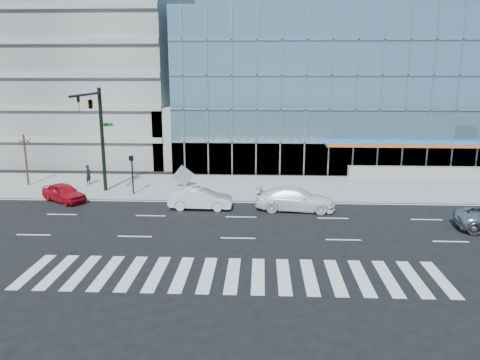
% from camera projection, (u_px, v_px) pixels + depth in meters
% --- Properties ---
extents(ground, '(160.00, 160.00, 0.00)m').
position_uv_depth(ground, '(241.00, 217.00, 30.71)').
color(ground, black).
rests_on(ground, ground).
extents(sidewalk, '(120.00, 8.00, 0.15)m').
position_uv_depth(sidewalk, '(245.00, 187.00, 38.47)').
color(sidewalk, gray).
rests_on(sidewalk, ground).
extents(theatre_building, '(42.00, 26.00, 15.00)m').
position_uv_depth(theatre_building, '(373.00, 88.00, 53.67)').
color(theatre_building, '#71A4BD').
rests_on(theatre_building, ground).
extents(parking_garage, '(24.00, 24.00, 20.00)m').
position_uv_depth(parking_garage, '(80.00, 65.00, 54.63)').
color(parking_garage, gray).
rests_on(parking_garage, ground).
extents(ramp_block, '(6.00, 8.00, 6.00)m').
position_uv_depth(ramp_block, '(190.00, 135.00, 47.81)').
color(ramp_block, gray).
rests_on(ramp_block, ground).
extents(traffic_signal, '(1.14, 5.74, 8.00)m').
position_uv_depth(traffic_signal, '(94.00, 116.00, 34.25)').
color(traffic_signal, black).
rests_on(traffic_signal, sidewalk).
extents(ped_signal_post, '(0.30, 0.33, 3.00)m').
position_uv_depth(ped_signal_post, '(132.00, 169.00, 35.41)').
color(ped_signal_post, black).
rests_on(ped_signal_post, sidewalk).
extents(street_tree_near, '(1.10, 1.10, 4.23)m').
position_uv_depth(street_tree_near, '(24.00, 141.00, 37.96)').
color(street_tree_near, '#332319').
rests_on(street_tree_near, sidewalk).
extents(white_suv, '(5.58, 2.60, 1.58)m').
position_uv_depth(white_suv, '(295.00, 199.00, 32.11)').
color(white_suv, white).
rests_on(white_suv, ground).
extents(white_sedan, '(4.40, 1.62, 1.44)m').
position_uv_depth(white_sedan, '(201.00, 199.00, 32.42)').
color(white_sedan, silver).
rests_on(white_sedan, ground).
extents(red_sedan, '(4.12, 3.52, 1.33)m').
position_uv_depth(red_sedan, '(64.00, 193.00, 34.26)').
color(red_sedan, red).
rests_on(red_sedan, ground).
extents(pedestrian, '(0.52, 0.67, 1.65)m').
position_uv_depth(pedestrian, '(88.00, 175.00, 38.75)').
color(pedestrian, black).
rests_on(pedestrian, sidewalk).
extents(tilted_panel, '(1.76, 0.61, 1.83)m').
position_uv_depth(tilted_panel, '(183.00, 176.00, 37.92)').
color(tilted_panel, gray).
rests_on(tilted_panel, sidewalk).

